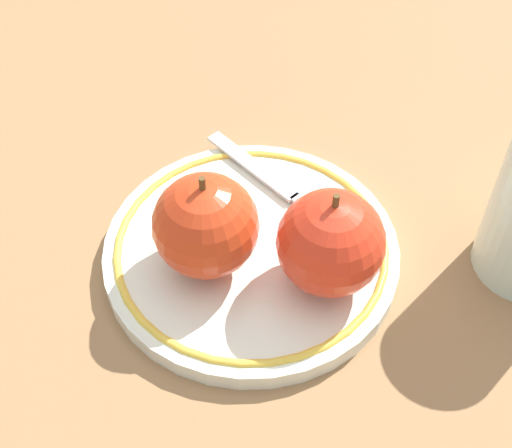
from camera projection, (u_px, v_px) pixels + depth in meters
ground_plane at (241, 245)px, 0.55m from camera, size 2.00×2.00×0.00m
plate at (256, 249)px, 0.54m from camera, size 0.22×0.22×0.02m
apple_red_whole at (206, 226)px, 0.49m from camera, size 0.07×0.07×0.08m
apple_second_whole at (331, 243)px, 0.48m from camera, size 0.07×0.07×0.08m
fork at (282, 188)px, 0.56m from camera, size 0.18×0.06×0.00m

